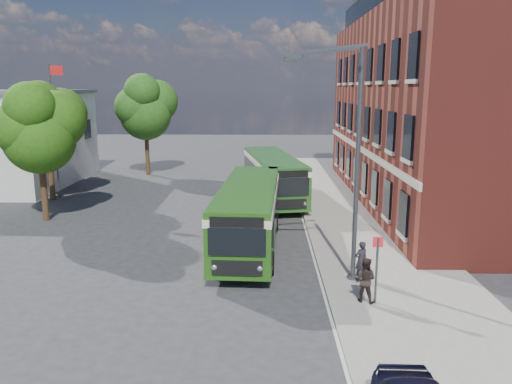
{
  "coord_description": "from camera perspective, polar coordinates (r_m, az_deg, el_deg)",
  "views": [
    {
      "loc": [
        1.74,
        -20.52,
        7.51
      ],
      "look_at": [
        1.28,
        4.7,
        2.2
      ],
      "focal_mm": 35.0,
      "sensor_mm": 36.0,
      "label": 1
    }
  ],
  "objects": [
    {
      "name": "street_lamp",
      "position": [
        18.97,
        10.45,
        3.44
      ],
      "size": [
        2.96,
        2.38,
        9.0
      ],
      "color": "#3E4144",
      "rests_on": "ground"
    },
    {
      "name": "flagpole",
      "position": [
        36.49,
        -22.02,
        6.99
      ],
      "size": [
        0.95,
        0.1,
        9.0
      ],
      "color": "#3E4144",
      "rests_on": "ground"
    },
    {
      "name": "tree_right",
      "position": [
        44.13,
        -12.48,
        9.49
      ],
      "size": [
        5.13,
        4.88,
        8.66
      ],
      "color": "#372414",
      "rests_on": "ground"
    },
    {
      "name": "bus_front",
      "position": [
        23.73,
        -0.78,
        -1.96
      ],
      "size": [
        3.13,
        11.37,
        3.02
      ],
      "color": "#225014",
      "rests_on": "ground"
    },
    {
      "name": "tree_left",
      "position": [
        30.31,
        -23.55,
        6.74
      ],
      "size": [
        4.64,
        4.41,
        7.83
      ],
      "color": "#372414",
      "rests_on": "ground"
    },
    {
      "name": "brick_office",
      "position": [
        34.76,
        22.05,
        10.15
      ],
      "size": [
        12.1,
        26.0,
        14.2
      ],
      "color": "maroon",
      "rests_on": "ground"
    },
    {
      "name": "ground",
      "position": [
        21.92,
        -3.61,
        -8.18
      ],
      "size": [
        120.0,
        120.0,
        0.0
      ],
      "primitive_type": "plane",
      "color": "#2C2C2F",
      "rests_on": "ground"
    },
    {
      "name": "kerb_line",
      "position": [
        29.57,
        5.3,
        -2.87
      ],
      "size": [
        0.12,
        48.0,
        0.01
      ],
      "primitive_type": "cube",
      "color": "beige",
      "rests_on": "ground"
    },
    {
      "name": "pedestrian_b",
      "position": [
        18.0,
        12.35,
        -9.76
      ],
      "size": [
        0.97,
        0.89,
        1.61
      ],
      "primitive_type": "imported",
      "rotation": [
        0.0,
        0.0,
        2.7
      ],
      "color": "black",
      "rests_on": "pavement"
    },
    {
      "name": "white_building",
      "position": [
        43.45,
        -26.12,
        5.6
      ],
      "size": [
        9.4,
        13.4,
        7.3
      ],
      "color": "beige",
      "rests_on": "ground"
    },
    {
      "name": "bus_rear",
      "position": [
        33.65,
        1.97,
        2.17
      ],
      "size": [
        4.36,
        11.14,
        3.02
      ],
      "color": "#22531D",
      "rests_on": "ground"
    },
    {
      "name": "pedestrian_a",
      "position": [
        19.92,
        11.91,
        -7.68
      ],
      "size": [
        0.68,
        0.59,
        1.56
      ],
      "primitive_type": "imported",
      "rotation": [
        0.0,
        0.0,
        3.62
      ],
      "color": "black",
      "rests_on": "pavement"
    },
    {
      "name": "pavement",
      "position": [
        29.94,
        11.14,
        -2.72
      ],
      "size": [
        6.0,
        48.0,
        0.15
      ],
      "primitive_type": "cube",
      "color": "gray",
      "rests_on": "ground"
    },
    {
      "name": "tree_mid",
      "position": [
        35.87,
        -22.79,
        7.59
      ],
      "size": [
        4.71,
        4.48,
        7.95
      ],
      "color": "#372414",
      "rests_on": "ground"
    },
    {
      "name": "bus_stop_sign",
      "position": [
        17.81,
        13.64,
        -8.16
      ],
      "size": [
        0.35,
        0.08,
        2.52
      ],
      "color": "#3E4144",
      "rests_on": "ground"
    }
  ]
}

